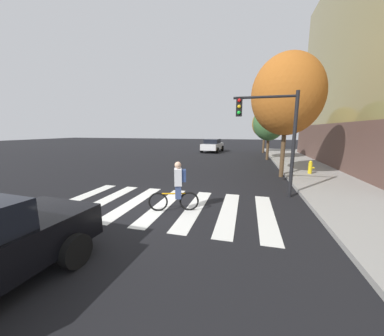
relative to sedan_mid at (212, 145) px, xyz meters
name	(u,v)px	position (x,y,z in m)	size (l,w,h in m)	color
ground_plane	(153,204)	(1.01, -19.89, -0.84)	(120.00, 120.00, 0.00)	black
crosswalk_stripes	(163,205)	(1.39, -19.89, -0.84)	(7.69, 3.95, 0.01)	silver
sedan_mid	(212,145)	(0.00, 0.00, 0.00)	(2.50, 4.86, 1.63)	silver
cyclist	(177,187)	(2.08, -20.25, 0.00)	(1.65, 0.58, 1.69)	black
traffic_light_near	(273,126)	(5.23, -17.64, 2.02)	(2.47, 0.28, 4.20)	black
fire_hydrant	(310,167)	(7.98, -12.94, -0.31)	(0.33, 0.22, 0.78)	gold
street_tree_near	(287,95)	(6.29, -13.59, 3.79)	(3.86, 3.86, 6.86)	#4C3823
street_tree_mid	(269,123)	(6.12, -6.00, 2.55)	(2.83, 2.83, 5.03)	#4C3823
street_tree_far	(265,124)	(6.18, 0.31, 2.66)	(2.92, 2.92, 5.19)	#4C3823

